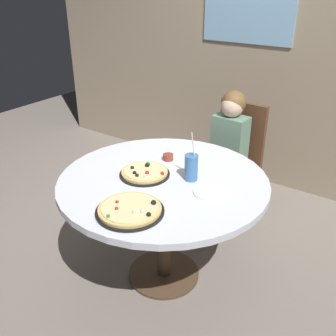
% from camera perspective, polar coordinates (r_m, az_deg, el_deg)
% --- Properties ---
extents(ground_plane, '(8.00, 8.00, 0.00)m').
position_cam_1_polar(ground_plane, '(2.75, -0.62, -15.48)').
color(ground_plane, slate).
extents(wall_with_window, '(5.20, 0.14, 2.90)m').
position_cam_1_polar(wall_with_window, '(3.61, 16.45, 19.51)').
color(wall_with_window, gray).
rests_on(wall_with_window, ground_plane).
extents(dining_table, '(1.27, 1.27, 0.75)m').
position_cam_1_polar(dining_table, '(2.35, -0.70, -3.54)').
color(dining_table, silver).
rests_on(dining_table, ground_plane).
extents(chair_wooden, '(0.42, 0.42, 0.95)m').
position_cam_1_polar(chair_wooden, '(3.18, 9.88, 1.94)').
color(chair_wooden, brown).
rests_on(chair_wooden, ground_plane).
extents(diner_child, '(0.27, 0.42, 1.08)m').
position_cam_1_polar(diner_child, '(3.06, 8.17, 0.03)').
color(diner_child, '#3F4766').
rests_on(diner_child, ground_plane).
extents(pizza_veggie, '(0.31, 0.31, 0.05)m').
position_cam_1_polar(pizza_veggie, '(2.34, -3.48, -0.68)').
color(pizza_veggie, black).
rests_on(pizza_veggie, dining_table).
extents(pizza_cheese, '(0.36, 0.36, 0.05)m').
position_cam_1_polar(pizza_cheese, '(1.99, -5.66, -6.18)').
color(pizza_cheese, black).
rests_on(pizza_cheese, dining_table).
extents(soda_cup, '(0.08, 0.08, 0.31)m').
position_cam_1_polar(soda_cup, '(2.26, 3.47, 0.09)').
color(soda_cup, '#3F72B2').
rests_on(soda_cup, dining_table).
extents(sauce_bowl, '(0.07, 0.07, 0.04)m').
position_cam_1_polar(sauce_bowl, '(2.53, 0.01, 1.63)').
color(sauce_bowl, brown).
rests_on(sauce_bowl, dining_table).
extents(plate_small, '(0.18, 0.18, 0.01)m').
position_cam_1_polar(plate_small, '(2.17, 6.13, -3.59)').
color(plate_small, white).
rests_on(plate_small, dining_table).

